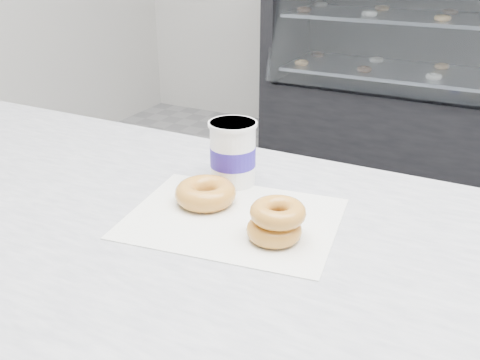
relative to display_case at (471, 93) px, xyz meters
The scene contains 5 objects.
display_case is the anchor object (origin of this frame).
wax_paper 2.69m from the display_case, 93.72° to the right, with size 0.34×0.26×0.00m, color silver.
donut_single 2.67m from the display_case, 95.23° to the right, with size 0.11×0.11×0.04m, color gold.
donut_stack 2.72m from the display_case, 91.78° to the right, with size 0.09×0.09×0.06m.
coffee_cup 2.59m from the display_case, 95.39° to the right, with size 0.10×0.10×0.12m.
Camera 1 is at (0.19, -1.22, 1.32)m, focal length 40.00 mm.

